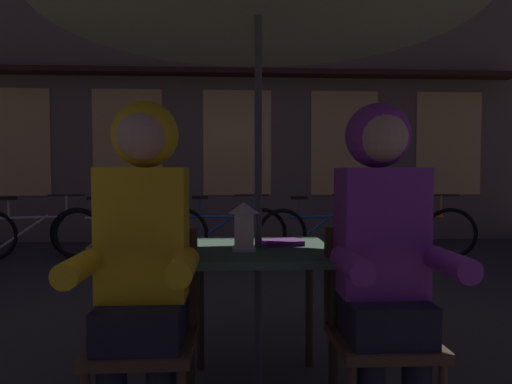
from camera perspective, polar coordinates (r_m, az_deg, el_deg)
cafe_table at (r=2.25m, az=0.28°, el=-9.66°), size 0.72×0.72×0.74m
lantern at (r=2.13m, az=-1.56°, el=-4.25°), size 0.11×0.11×0.23m
chair_left at (r=1.96m, az=-13.81°, el=-16.08°), size 0.40×0.40×0.87m
chair_right at (r=2.02m, az=15.19°, el=-15.52°), size 0.40×0.40×0.87m
person_left_hooded at (r=1.82m, az=-14.26°, el=-5.93°), size 0.45×0.56×1.40m
person_right_hooded at (r=1.89m, az=15.85°, el=-5.65°), size 0.45×0.56×1.40m
shopfront_building at (r=7.84m, az=-2.45°, el=17.06°), size 10.00×0.93×6.20m
bicycle_nearest at (r=6.36m, az=-26.51°, el=-4.70°), size 1.64×0.46×0.84m
bicycle_second at (r=5.86m, az=-17.18°, el=-5.15°), size 1.67×0.24×0.84m
bicycle_third at (r=5.82m, az=-4.37°, el=-5.10°), size 1.68×0.10×0.84m
bicycle_fourth at (r=5.85m, az=8.14°, el=-5.08°), size 1.66×0.33×0.84m
bicycle_fifth at (r=6.22m, az=18.95°, el=-4.74°), size 1.64×0.45×0.84m
book at (r=2.31m, az=3.28°, el=-6.44°), size 0.23×0.19×0.02m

